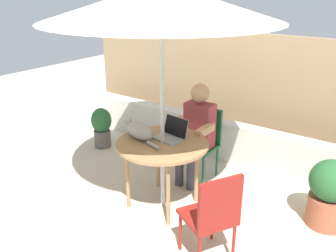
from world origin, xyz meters
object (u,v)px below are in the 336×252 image
object	(u,v)px
chair_occupied	(203,138)
chair_empty	(213,213)
patio_umbrella	(161,2)
laptop	(173,132)
person_seated	(196,129)
cat	(138,130)
potted_plant_near_fence	(102,126)
potted_plant_by_chair	(330,192)
patio_table	(162,148)

from	to	relation	value
chair_occupied	chair_empty	distance (m)	1.57
patio_umbrella	laptop	distance (m)	1.32
person_seated	cat	size ratio (longest dim) A/B	1.92
patio_umbrella	potted_plant_near_fence	distance (m)	2.52
potted_plant_by_chair	person_seated	bearing A→B (deg)	179.97
chair_occupied	potted_plant_near_fence	bearing A→B (deg)	-175.33
patio_table	chair_occupied	bearing A→B (deg)	90.00
laptop	cat	xyz separation A→B (m)	(-0.30, -0.21, 0.02)
cat	patio_table	bearing A→B (deg)	9.64
chair_empty	potted_plant_near_fence	world-z (taller)	chair_empty
patio_umbrella	chair_occupied	size ratio (longest dim) A/B	2.63
chair_empty	potted_plant_near_fence	bearing A→B (deg)	154.93
potted_plant_near_fence	patio_table	bearing A→B (deg)	-23.13
patio_umbrella	chair_empty	world-z (taller)	patio_umbrella
chair_occupied	laptop	distance (m)	0.73
patio_umbrella	cat	size ratio (longest dim) A/B	3.63
person_seated	laptop	xyz separation A→B (m)	(0.02, -0.51, 0.13)
chair_occupied	cat	size ratio (longest dim) A/B	1.38
patio_table	laptop	size ratio (longest dim) A/B	2.89
chair_empty	laptop	xyz separation A→B (m)	(-0.86, 0.64, 0.30)
patio_table	potted_plant_by_chair	size ratio (longest dim) A/B	1.37
cat	potted_plant_near_fence	bearing A→B (deg)	151.08
chair_empty	person_seated	bearing A→B (deg)	127.34
patio_table	potted_plant_near_fence	distance (m)	1.81
chair_occupied	chair_empty	xyz separation A→B (m)	(0.88, -1.31, 0.00)
potted_plant_near_fence	potted_plant_by_chair	distance (m)	3.18
patio_table	potted_plant_near_fence	xyz separation A→B (m)	(-1.63, 0.70, -0.35)
laptop	chair_occupied	bearing A→B (deg)	91.51
potted_plant_by_chair	chair_occupied	bearing A→B (deg)	174.20
patio_table	patio_umbrella	xyz separation A→B (m)	(0.00, 0.00, 1.44)
person_seated	potted_plant_by_chair	world-z (taller)	person_seated
person_seated	potted_plant_near_fence	size ratio (longest dim) A/B	2.02
patio_table	chair_empty	xyz separation A→B (m)	(0.88, -0.48, -0.17)
chair_occupied	laptop	world-z (taller)	laptop
laptop	potted_plant_by_chair	size ratio (longest dim) A/B	0.47
chair_empty	potted_plant_by_chair	world-z (taller)	chair_empty
patio_umbrella	patio_table	bearing A→B (deg)	0.00
patio_umbrella	chair_empty	xyz separation A→B (m)	(0.88, -0.48, -1.61)
chair_occupied	potted_plant_by_chair	size ratio (longest dim) A/B	1.24
patio_table	person_seated	distance (m)	0.67
laptop	potted_plant_near_fence	bearing A→B (deg)	161.93
chair_empty	cat	xyz separation A→B (m)	(-1.16, 0.43, 0.32)
chair_empty	potted_plant_near_fence	distance (m)	2.77
patio_table	person_seated	size ratio (longest dim) A/B	0.80
chair_empty	potted_plant_near_fence	size ratio (longest dim) A/B	1.45
cat	potted_plant_near_fence	size ratio (longest dim) A/B	1.05
laptop	potted_plant_by_chair	world-z (taller)	laptop
chair_empty	potted_plant_by_chair	size ratio (longest dim) A/B	1.24
patio_umbrella	laptop	size ratio (longest dim) A/B	6.86
patio_umbrella	chair_empty	distance (m)	1.90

